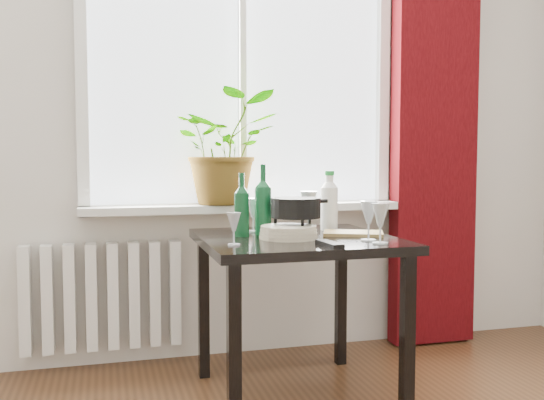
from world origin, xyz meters
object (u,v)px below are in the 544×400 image
object	(u,v)px
wineglass_far_right	(380,223)
wineglass_back_center	(309,210)
wine_bottle_left	(242,204)
tv_remote	(330,244)
cutting_board	(353,233)
radiator	(102,296)
wineglass_front_right	(369,220)
potted_plant	(226,148)
plate_stack	(288,232)
fondue_pot	(296,217)
table	(296,257)
cleaning_bottle	(329,200)
wineglass_back_left	(253,215)
wine_bottle_right	(263,199)
wineglass_front_left	(234,229)
bottle_amber	(263,204)

from	to	relation	value
wineglass_far_right	wineglass_back_center	size ratio (longest dim) A/B	0.86
wine_bottle_left	tv_remote	distance (m)	0.50
cutting_board	radiator	bearing A→B (deg)	150.09
wineglass_front_right	wineglass_back_center	size ratio (longest dim) A/B	0.87
potted_plant	plate_stack	bearing A→B (deg)	-77.55
fondue_pot	potted_plant	bearing A→B (deg)	103.18
table	cleaning_bottle	distance (m)	0.38
cleaning_bottle	wineglass_back_left	distance (m)	0.38
cleaning_bottle	radiator	bearing A→B (deg)	157.72
wine_bottle_right	cleaning_bottle	world-z (taller)	wine_bottle_right
tv_remote	potted_plant	bearing A→B (deg)	98.93
wineglass_front_right	wineglass_front_left	distance (m)	0.58
table	cutting_board	world-z (taller)	cutting_board
radiator	wine_bottle_right	xyz separation A→B (m)	(0.72, -0.53, 0.52)
table	cleaning_bottle	size ratio (longest dim) A/B	2.88
wineglass_back_left	cutting_board	distance (m)	0.48
wineglass_back_left	bottle_amber	bearing A→B (deg)	59.50
radiator	table	size ratio (longest dim) A/B	0.94
bottle_amber	fondue_pot	distance (m)	0.36
wine_bottle_right	wineglass_back_left	bearing A→B (deg)	100.08
wineglass_front_right	wineglass_back_left	bearing A→B (deg)	132.95
wineglass_front_right	bottle_amber	bearing A→B (deg)	118.29
cutting_board	fondue_pot	bearing A→B (deg)	174.09
wineglass_front_left	wineglass_front_right	bearing A→B (deg)	-1.83
wine_bottle_left	wineglass_far_right	bearing A→B (deg)	-37.81
potted_plant	wine_bottle_right	size ratio (longest dim) A/B	1.83
wineglass_front_right	cutting_board	world-z (taller)	wineglass_front_right
radiator	tv_remote	size ratio (longest dim) A/B	4.74
cleaning_bottle	wineglass_front_right	xyz separation A→B (m)	(0.02, -0.40, -0.06)
table	wineglass_far_right	distance (m)	0.45
wineglass_front_right	wine_bottle_left	bearing A→B (deg)	149.58
plate_stack	fondue_pot	xyz separation A→B (m)	(0.06, 0.07, 0.06)
table	bottle_amber	xyz separation A→B (m)	(-0.06, 0.36, 0.21)
wine_bottle_right	radiator	bearing A→B (deg)	143.98
wineglass_back_left	cutting_board	size ratio (longest dim) A/B	0.61
table	wineglass_front_left	bearing A→B (deg)	-148.91
wine_bottle_left	table	bearing A→B (deg)	-16.70
plate_stack	cutting_board	size ratio (longest dim) A/B	0.96
cleaning_bottle	wineglass_back_center	size ratio (longest dim) A/B	1.48
potted_plant	cutting_board	world-z (taller)	potted_plant
potted_plant	wine_bottle_right	distance (m)	0.56
cutting_board	bottle_amber	bearing A→B (deg)	131.04
bottle_amber	tv_remote	xyz separation A→B (m)	(0.09, -0.69, -0.11)
wine_bottle_left	fondue_pot	bearing A→B (deg)	-13.52
cleaning_bottle	wineglass_back_left	xyz separation A→B (m)	(-0.38, 0.03, -0.06)
potted_plant	cutting_board	distance (m)	0.88
radiator	cutting_board	bearing A→B (deg)	-29.91
wineglass_back_left	table	bearing A→B (deg)	-55.48
wineglass_back_left	tv_remote	xyz separation A→B (m)	(0.18, -0.54, -0.07)
wineglass_front_right	wineglass_front_left	world-z (taller)	wineglass_front_right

